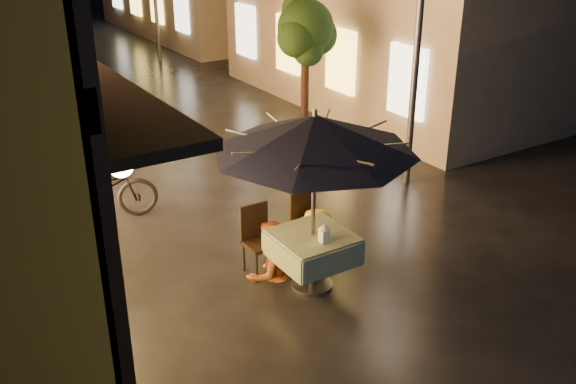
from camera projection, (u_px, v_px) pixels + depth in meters
ground at (339, 276)px, 8.83m from camera, size 90.00×90.00×0.00m
street_tree at (306, 31)px, 12.50m from camera, size 1.43×1.20×3.15m
streetlamp_near at (419, 21)px, 10.64m from camera, size 0.36×0.36×4.23m
cafe_table at (312, 247)px, 8.37m from camera, size 0.99×0.99×0.78m
patio_umbrella at (314, 134)px, 7.73m from camera, size 2.58×2.58×2.46m
cafe_chair_left at (258, 236)px, 8.76m from camera, size 0.42×0.42×0.97m
cafe_chair_right at (307, 222)px, 9.15m from camera, size 0.42×0.42×0.97m
table_lantern at (324, 232)px, 8.04m from camera, size 0.16×0.16×0.25m
person_orange at (269, 224)px, 8.56m from camera, size 0.84×0.70×1.55m
person_yellow at (317, 212)px, 8.92m from camera, size 1.12×0.86×1.54m
bicycle_0 at (96, 192)px, 10.20m from camera, size 2.01×1.09×1.00m
bicycle_1 at (72, 159)px, 11.57m from camera, size 1.62×0.60×0.95m
bicycle_2 at (34, 156)px, 11.72m from camera, size 1.85×0.70×0.96m
bicycle_3 at (57, 147)px, 12.22m from camera, size 1.56×0.86×0.90m
bicycle_4 at (30, 120)px, 13.69m from camera, size 1.89×0.99×0.95m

